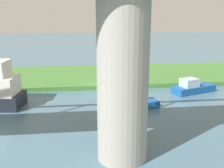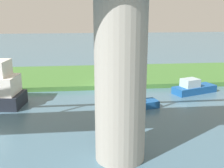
# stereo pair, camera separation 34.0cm
# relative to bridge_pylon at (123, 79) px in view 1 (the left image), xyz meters

# --- Properties ---
(ground_plane) EXTENTS (160.00, 160.00, 0.00)m
(ground_plane) POSITION_rel_bridge_pylon_xyz_m (-0.73, -14.76, -4.88)
(ground_plane) COLOR #476B7F
(grassy_bank) EXTENTS (80.00, 12.00, 0.50)m
(grassy_bank) POSITION_rel_bridge_pylon_xyz_m (-0.73, -20.76, -4.63)
(grassy_bank) COLOR #427533
(grassy_bank) RESTS_ON ground
(bridge_pylon) EXTENTS (2.93, 2.93, 9.77)m
(bridge_pylon) POSITION_rel_bridge_pylon_xyz_m (0.00, 0.00, 0.00)
(bridge_pylon) COLOR #9E998E
(bridge_pylon) RESTS_ON ground
(person_on_bank) EXTENTS (0.46, 0.46, 1.39)m
(person_on_bank) POSITION_rel_bridge_pylon_xyz_m (-4.37, -16.17, -3.68)
(person_on_bank) COLOR #2D334C
(person_on_bank) RESTS_ON grassy_bank
(mooring_post) EXTENTS (0.20, 0.20, 0.85)m
(mooring_post) POSITION_rel_bridge_pylon_xyz_m (-1.52, -16.35, -3.96)
(mooring_post) COLOR brown
(mooring_post) RESTS_ON grassy_bank
(skiff_small) EXTENTS (4.22, 2.33, 1.33)m
(skiff_small) POSITION_rel_bridge_pylon_xyz_m (-2.57, -8.48, -4.41)
(skiff_small) COLOR #195199
(skiff_small) RESTS_ON ground
(pontoon_yellow) EXTENTS (5.11, 3.25, 1.61)m
(pontoon_yellow) POSITION_rel_bridge_pylon_xyz_m (-9.68, -12.61, -4.31)
(pontoon_yellow) COLOR #195199
(pontoon_yellow) RESTS_ON ground
(marker_buoy) EXTENTS (0.50, 0.50, 0.50)m
(marker_buoy) POSITION_rel_bridge_pylon_xyz_m (0.40, -3.04, -4.63)
(marker_buoy) COLOR orange
(marker_buoy) RESTS_ON ground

